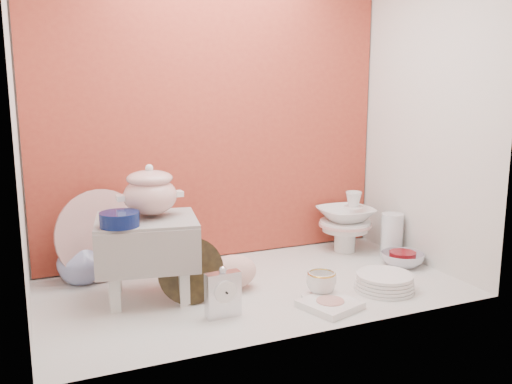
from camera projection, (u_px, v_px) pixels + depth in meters
ground at (254, 287)px, 2.34m from camera, size 1.80×1.80×0.00m
niche_shell at (237, 71)px, 2.33m from camera, size 1.86×1.03×1.53m
step_stool at (148, 259)px, 2.19m from camera, size 0.45×0.41×0.34m
soup_tureen at (150, 190)px, 2.17m from camera, size 0.30×0.30×0.22m
cobalt_bowl at (120, 219)px, 2.02m from camera, size 0.16×0.16×0.06m
floral_platter at (102, 235)px, 2.40m from camera, size 0.43×0.20×0.41m
blue_white_vase at (82, 258)px, 2.39m from camera, size 0.23×0.23×0.22m
lacquer_tray at (191, 271)px, 2.14m from camera, size 0.27×0.07×0.27m
mantel_clock at (223, 292)px, 2.02m from camera, size 0.14×0.05×0.20m
plush_pig at (232, 271)px, 2.30m from camera, size 0.33×0.27×0.16m
teacup_saucer at (321, 295)px, 2.23m from camera, size 0.19×0.19×0.01m
gold_rim_teacup at (321, 283)px, 2.22m from camera, size 0.13×0.13×0.10m
lattice_dish at (330, 305)px, 2.11m from camera, size 0.25×0.25×0.03m
dinner_plate_stack at (384, 282)px, 2.30m from camera, size 0.34×0.34×0.07m
crystal_bowl at (402, 259)px, 2.62m from camera, size 0.23×0.23×0.07m
clear_glass_vase at (392, 235)px, 2.76m from camera, size 0.12×0.12×0.22m
porcelain_tower at (345, 222)px, 2.84m from camera, size 0.35×0.35×0.32m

